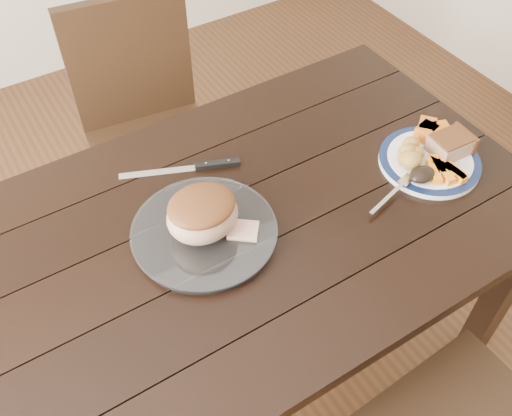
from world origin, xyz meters
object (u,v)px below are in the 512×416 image
roast_joint (203,216)px  dining_table (225,253)px  fork (395,191)px  carving_knife (203,166)px  dinner_plate (429,162)px  chair_far (147,121)px  pork_slice (450,145)px  serving_platter (204,233)px

roast_joint → dining_table: bearing=-10.6°
fork → carving_knife: bearing=120.7°
dinner_plate → roast_joint: bearing=171.0°
chair_far → pork_slice: (0.54, -0.83, 0.27)m
dinner_plate → fork: fork is taller
serving_platter → roast_joint: bearing=90.0°
pork_slice → carving_knife: size_ratio=0.34×
roast_joint → carving_knife: size_ratio=0.56×
dining_table → chair_far: size_ratio=1.72×
dining_table → pork_slice: pork_slice is taller
fork → carving_knife: size_ratio=0.58×
carving_knife → pork_slice: bearing=-5.7°
dining_table → carving_knife: 0.24m
chair_far → roast_joint: size_ratio=5.47×
dinner_plate → fork: (-0.16, -0.04, 0.01)m
dining_table → pork_slice: (0.64, -0.10, 0.14)m
chair_far → roast_joint: chair_far is taller
dinner_plate → fork: size_ratio=1.52×
roast_joint → carving_knife: 0.24m
dinner_plate → carving_knife: dinner_plate is taller
dining_table → fork: size_ratio=9.10×
dinner_plate → chair_far: bearing=120.0°
chair_far → roast_joint: 0.80m
serving_platter → pork_slice: bearing=-8.7°
fork → roast_joint: 0.49m
serving_platter → pork_slice: 0.69m
pork_slice → fork: pork_slice is taller
pork_slice → serving_platter: bearing=171.3°
dining_table → roast_joint: (-0.05, 0.01, 0.16)m
chair_far → pork_slice: size_ratio=9.01×
dining_table → dinner_plate: dinner_plate is taller
pork_slice → carving_knife: bearing=151.8°
dinner_plate → pork_slice: size_ratio=2.59×
serving_platter → roast_joint: roast_joint is taller
fork → carving_knife: 0.50m
chair_far → serving_platter: 0.78m
carving_knife → fork: bearing=-21.6°
chair_far → roast_joint: (-0.15, -0.73, 0.30)m
pork_slice → roast_joint: size_ratio=0.61×
chair_far → dinner_plate: size_ratio=3.48×
dining_table → pork_slice: 0.66m
dinner_plate → carving_knife: (-0.52, 0.31, -0.00)m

